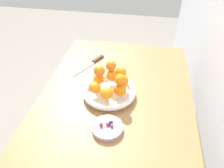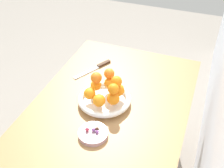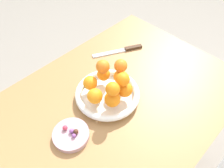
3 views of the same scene
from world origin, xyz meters
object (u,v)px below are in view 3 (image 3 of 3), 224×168
(dining_table, at_px, (113,114))
(candy_ball_3, at_px, (65,128))
(orange_9, at_px, (113,89))
(orange_3, at_px, (120,77))
(orange_6, at_px, (103,67))
(orange_0, at_px, (95,96))
(orange_5, at_px, (90,83))
(candy_dish, at_px, (71,135))
(orange_2, at_px, (125,90))
(fruit_bowl, at_px, (108,94))
(candy_ball_2, at_px, (74,136))
(knife, at_px, (122,50))
(orange_4, at_px, (104,74))
(candy_ball_0, at_px, (76,132))
(orange_1, at_px, (112,99))
(candy_ball_1, at_px, (72,132))
(orange_8, at_px, (123,79))
(orange_7, at_px, (121,66))

(dining_table, relative_size, candy_ball_3, 60.59)
(orange_9, height_order, candy_ball_3, orange_9)
(orange_3, distance_m, orange_6, 0.09)
(orange_0, distance_m, orange_5, 0.07)
(dining_table, height_order, orange_5, orange_5)
(candy_dish, relative_size, candy_ball_3, 7.32)
(orange_2, bearing_deg, fruit_bowl, -59.89)
(candy_ball_2, bearing_deg, knife, -156.15)
(orange_5, bearing_deg, candy_ball_3, 20.37)
(orange_9, height_order, knife, orange_9)
(orange_4, height_order, candy_ball_2, orange_4)
(candy_ball_0, distance_m, knife, 0.51)
(candy_ball_3, bearing_deg, fruit_bowl, -178.46)
(candy_dish, height_order, orange_0, orange_0)
(orange_1, relative_size, candy_ball_1, 3.60)
(orange_1, distance_m, orange_4, 0.14)
(orange_4, distance_m, orange_6, 0.06)
(orange_6, bearing_deg, knife, -155.40)
(orange_5, xyz_separation_m, knife, (-0.29, -0.10, -0.06))
(candy_ball_0, xyz_separation_m, candy_ball_3, (0.02, -0.04, -0.00))
(orange_1, xyz_separation_m, orange_6, (-0.06, -0.11, 0.05))
(orange_5, height_order, orange_9, orange_9)
(dining_table, distance_m, orange_8, 0.22)
(dining_table, height_order, fruit_bowl, fruit_bowl)
(orange_4, bearing_deg, candy_ball_3, 14.52)
(orange_6, xyz_separation_m, candy_ball_0, (0.23, 0.10, -0.09))
(orange_1, relative_size, knife, 0.26)
(orange_2, relative_size, orange_3, 1.03)
(orange_3, bearing_deg, candy_ball_0, 9.32)
(orange_5, bearing_deg, candy_dish, 27.73)
(orange_1, xyz_separation_m, orange_9, (-0.00, -0.00, 0.06))
(candy_dish, bearing_deg, orange_0, -167.58)
(orange_2, xyz_separation_m, orange_3, (-0.04, -0.06, -0.00))
(orange_5, bearing_deg, orange_1, 91.62)
(candy_ball_2, xyz_separation_m, candy_ball_3, (0.00, -0.05, 0.00))
(orange_4, bearing_deg, dining_table, 68.09)
(dining_table, relative_size, fruit_bowl, 4.14)
(fruit_bowl, xyz_separation_m, orange_6, (-0.03, -0.05, 0.10))
(candy_dish, distance_m, orange_9, 0.22)
(orange_2, distance_m, orange_9, 0.09)
(candy_ball_1, relative_size, candy_ball_2, 1.15)
(candy_ball_2, distance_m, knife, 0.52)
(orange_5, height_order, orange_7, orange_7)
(orange_5, distance_m, candy_ball_0, 0.20)
(orange_8, relative_size, candy_ball_0, 2.89)
(orange_5, relative_size, candy_ball_1, 3.40)
(candy_dish, height_order, candy_ball_1, candy_ball_1)
(candy_dish, relative_size, knife, 0.56)
(candy_ball_0, bearing_deg, orange_9, 176.14)
(orange_1, distance_m, knife, 0.37)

